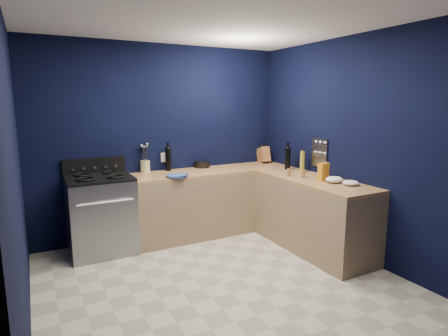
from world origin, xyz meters
TOP-DOWN VIEW (x-y plane):
  - floor at (0.00, 0.00)m, footprint 3.50×3.50m
  - ceiling at (0.00, 0.00)m, footprint 3.50×3.50m
  - wall_back at (0.00, 1.76)m, footprint 3.50×0.02m
  - wall_right at (1.76, 0.00)m, footprint 0.02×3.50m
  - wall_left at (-1.76, 0.00)m, footprint 0.02×3.50m
  - wall_front at (0.00, -1.76)m, footprint 3.50×0.02m
  - cab_back at (0.60, 1.44)m, footprint 2.30×0.63m
  - top_back at (0.60, 1.44)m, footprint 2.30×0.63m
  - cab_right at (1.44, 0.29)m, footprint 0.63×1.67m
  - top_right at (1.44, 0.29)m, footprint 0.63×1.67m
  - gas_range at (-0.93, 1.42)m, footprint 0.76×0.66m
  - oven_door at (-0.93, 1.10)m, footprint 0.59×0.02m
  - cooktop at (-0.93, 1.42)m, footprint 0.76×0.66m
  - backguard at (-0.93, 1.72)m, footprint 0.76×0.06m
  - spice_panel at (1.74, 0.55)m, footprint 0.02×0.28m
  - wall_outlet at (0.00, 1.74)m, footprint 0.09×0.02m
  - plate_stack at (-0.02, 1.20)m, footprint 0.32×0.32m
  - ramekin at (-0.29, 1.67)m, footprint 0.09×0.09m
  - utensil_crock at (-0.29, 1.68)m, footprint 0.15×0.15m
  - wine_bottle_back at (0.03, 1.66)m, footprint 0.10×0.10m
  - lemon_basket at (0.55, 1.69)m, footprint 0.25×0.25m
  - knife_block at (1.58, 1.63)m, footprint 0.16×0.29m
  - wine_bottle_right at (1.55, 0.98)m, footprint 0.09×0.09m
  - oil_bottle at (1.63, 0.76)m, footprint 0.08×0.08m
  - spice_jar_near at (1.27, 0.59)m, footprint 0.05×0.05m
  - spice_jar_far at (1.36, 0.42)m, footprint 0.05×0.05m
  - crouton_bag at (1.47, 0.18)m, footprint 0.16×0.10m
  - towel_front at (1.51, 0.03)m, footprint 0.22×0.19m
  - towel_end at (1.57, -0.16)m, footprint 0.19×0.17m

SIDE VIEW (x-z plane):
  - floor at x=0.00m, z-range -0.02..0.00m
  - cab_back at x=0.60m, z-range 0.00..0.86m
  - cab_right at x=1.44m, z-range 0.00..0.86m
  - oven_door at x=-0.93m, z-range 0.24..0.66m
  - gas_range at x=-0.93m, z-range 0.00..0.92m
  - top_back at x=0.60m, z-range 0.86..0.90m
  - top_right at x=1.44m, z-range 0.86..0.90m
  - plate_stack at x=-0.02m, z-range 0.90..0.93m
  - ramekin at x=-0.29m, z-range 0.90..0.93m
  - towel_end at x=1.57m, z-range 0.90..0.96m
  - cooktop at x=-0.93m, z-range 0.92..0.95m
  - towel_front at x=1.51m, z-range 0.90..0.97m
  - lemon_basket at x=0.55m, z-range 0.90..0.99m
  - spice_jar_near at x=1.27m, z-range 0.90..1.00m
  - spice_jar_far at x=1.36m, z-range 0.90..1.00m
  - utensil_crock at x=-0.29m, z-range 0.90..1.06m
  - crouton_bag at x=1.47m, z-range 0.90..1.11m
  - knife_block at x=1.58m, z-range 0.87..1.16m
  - oil_bottle at x=1.63m, z-range 0.90..1.18m
  - backguard at x=-0.93m, z-range 0.94..1.14m
  - wine_bottle_right at x=1.55m, z-range 0.90..1.20m
  - wine_bottle_back at x=0.03m, z-range 0.90..1.21m
  - wall_outlet at x=0.00m, z-range 1.02..1.15m
  - spice_panel at x=1.74m, z-range 0.99..1.37m
  - wall_back at x=0.00m, z-range 0.00..2.60m
  - wall_right at x=1.76m, z-range 0.00..2.60m
  - wall_left at x=-1.76m, z-range 0.00..2.60m
  - wall_front at x=0.00m, z-range 0.00..2.60m
  - ceiling at x=0.00m, z-range 2.60..2.62m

